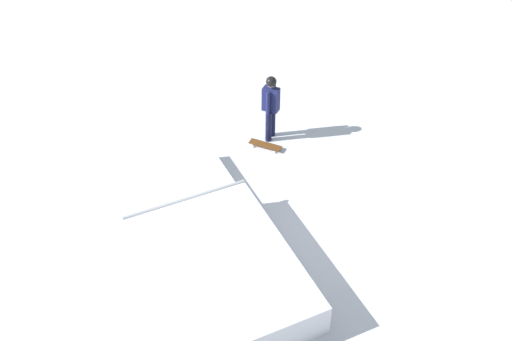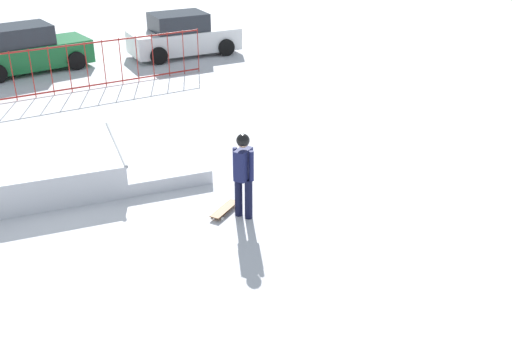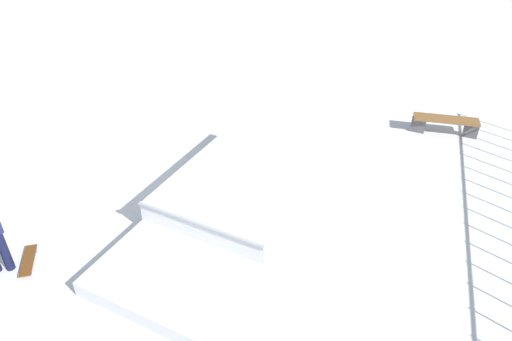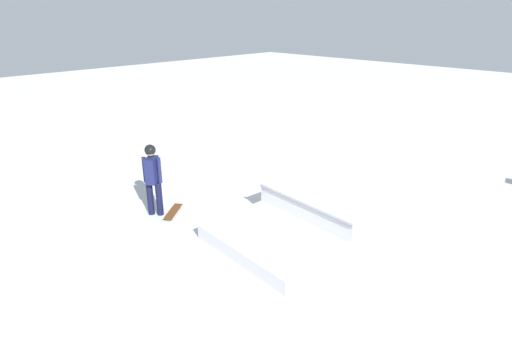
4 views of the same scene
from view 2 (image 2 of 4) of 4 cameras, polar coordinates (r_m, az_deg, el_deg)
ground_plane at (r=13.43m, az=-18.80°, el=-1.07°), size 60.00×60.00×0.00m
skate_ramp at (r=13.30m, az=-18.93°, el=0.16°), size 5.57×2.97×0.74m
skater at (r=10.94m, az=-1.25°, el=0.09°), size 0.44×0.40×1.73m
skateboard at (r=11.52m, az=-3.09°, el=-3.77°), size 0.76×0.64×0.09m
perimeter_fence at (r=19.04m, az=-21.81°, el=8.71°), size 11.60×1.17×1.50m
parked_car_green at (r=22.16m, az=-21.46°, el=10.84°), size 4.36×2.55×1.60m
parked_car_white at (r=22.99m, az=-7.13°, el=12.87°), size 4.17×2.06×1.60m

